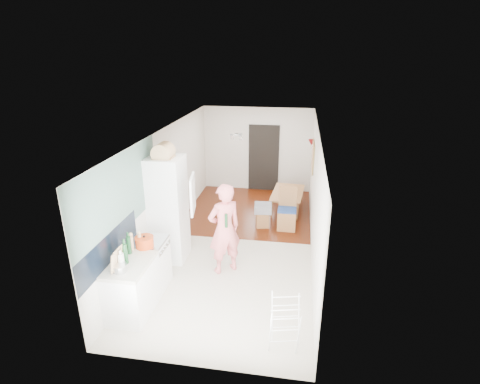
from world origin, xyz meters
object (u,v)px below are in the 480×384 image
(dining_table, at_px, (288,202))
(dining_chair, at_px, (287,209))
(person, at_px, (224,221))
(stool, at_px, (262,219))
(drying_rack, at_px, (285,325))

(dining_table, height_order, dining_chair, dining_chair)
(dining_table, distance_m, dining_chair, 1.20)
(person, relative_size, dining_table, 1.76)
(dining_chair, xyz_separation_m, stool, (-0.58, 0.02, -0.31))
(person, distance_m, dining_chair, 2.36)
(dining_chair, height_order, stool, dining_chair)
(person, xyz_separation_m, drying_rack, (1.24, -1.85, -0.66))
(person, xyz_separation_m, stool, (0.52, 2.04, -0.86))
(stool, distance_m, drying_rack, 3.96)
(person, bearing_deg, dining_chair, -155.82)
(person, relative_size, dining_chair, 2.07)
(stool, bearing_deg, dining_chair, -2.44)
(dining_table, relative_size, dining_chair, 1.18)
(dining_table, relative_size, drying_rack, 1.52)
(dining_table, xyz_separation_m, drying_rack, (0.15, -5.02, 0.18))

